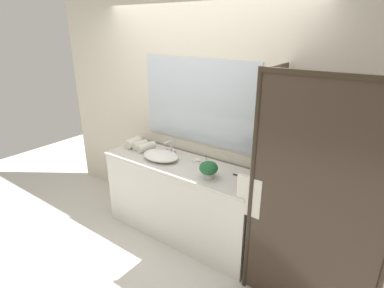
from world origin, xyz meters
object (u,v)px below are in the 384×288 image
(sink_basin, at_px, (161,156))
(amenity_bottle_lotion, at_px, (239,185))
(potted_plant, at_px, (209,169))
(rolled_towel_far_edge, at_px, (146,147))
(rolled_towel_middle, at_px, (140,145))
(soap_dish, at_px, (198,161))
(rolled_towel_near_edge, at_px, (133,143))
(faucet, at_px, (171,150))
(amenity_bottle_body_wash, at_px, (206,159))

(sink_basin, height_order, amenity_bottle_lotion, amenity_bottle_lotion)
(sink_basin, height_order, potted_plant, potted_plant)
(amenity_bottle_lotion, xyz_separation_m, rolled_towel_far_edge, (-1.32, 0.19, 0.00))
(rolled_towel_far_edge, bearing_deg, rolled_towel_middle, 175.18)
(amenity_bottle_lotion, relative_size, rolled_towel_middle, 0.50)
(soap_dish, height_order, rolled_towel_near_edge, rolled_towel_near_edge)
(soap_dish, xyz_separation_m, rolled_towel_middle, (-0.79, -0.08, 0.03))
(rolled_towel_middle, bearing_deg, faucet, 10.28)
(sink_basin, distance_m, amenity_bottle_body_wash, 0.50)
(faucet, distance_m, amenity_bottle_lotion, 1.05)
(soap_dish, bearing_deg, potted_plant, -39.34)
(potted_plant, distance_m, soap_dish, 0.39)
(rolled_towel_near_edge, bearing_deg, rolled_towel_middle, 4.31)
(faucet, relative_size, soap_dish, 1.74)
(amenity_bottle_body_wash, relative_size, rolled_towel_far_edge, 0.35)
(faucet, relative_size, rolled_towel_far_edge, 0.77)
(sink_basin, bearing_deg, amenity_bottle_body_wash, 25.28)
(potted_plant, bearing_deg, amenity_bottle_lotion, -5.13)
(amenity_bottle_body_wash, bearing_deg, potted_plant, -52.59)
(rolled_towel_middle, bearing_deg, soap_dish, 5.53)
(potted_plant, distance_m, amenity_bottle_lotion, 0.35)
(rolled_towel_middle, bearing_deg, rolled_towel_near_edge, -175.69)
(sink_basin, height_order, soap_dish, sink_basin)
(potted_plant, distance_m, amenity_bottle_body_wash, 0.36)
(faucet, xyz_separation_m, amenity_bottle_body_wash, (0.45, 0.04, -0.02))
(amenity_bottle_body_wash, bearing_deg, faucet, -174.39)
(faucet, distance_m, rolled_towel_near_edge, 0.53)
(faucet, bearing_deg, amenity_bottle_body_wash, 5.61)
(soap_dish, height_order, rolled_towel_far_edge, rolled_towel_far_edge)
(faucet, bearing_deg, amenity_bottle_lotion, -14.86)
(soap_dish, bearing_deg, sink_basin, -155.56)
(rolled_towel_far_edge, bearing_deg, amenity_bottle_lotion, -8.01)
(sink_basin, bearing_deg, rolled_towel_near_edge, 170.61)
(rolled_towel_middle, bearing_deg, amenity_bottle_lotion, -7.77)
(faucet, xyz_separation_m, potted_plant, (0.67, -0.24, 0.04))
(rolled_towel_near_edge, bearing_deg, sink_basin, -9.39)
(faucet, xyz_separation_m, rolled_towel_far_edge, (-0.30, -0.08, -0.01))
(potted_plant, xyz_separation_m, rolled_towel_far_edge, (-0.97, 0.15, -0.05))
(faucet, xyz_separation_m, rolled_towel_middle, (-0.41, -0.07, -0.01))
(amenity_bottle_body_wash, height_order, rolled_towel_middle, rolled_towel_middle)
(sink_basin, xyz_separation_m, amenity_bottle_body_wash, (0.45, 0.21, -0.00))
(faucet, relative_size, potted_plant, 0.97)
(soap_dish, xyz_separation_m, amenity_bottle_body_wash, (0.08, 0.04, 0.02))
(rolled_towel_middle, distance_m, rolled_towel_far_edge, 0.11)
(sink_basin, xyz_separation_m, amenity_bottle_lotion, (1.01, -0.10, 0.00))
(sink_basin, relative_size, amenity_bottle_body_wash, 5.49)
(rolled_towel_near_edge, height_order, rolled_towel_far_edge, rolled_towel_near_edge)
(rolled_towel_near_edge, relative_size, rolled_towel_far_edge, 0.94)
(potted_plant, relative_size, soap_dish, 1.80)
(soap_dish, height_order, rolled_towel_middle, rolled_towel_middle)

